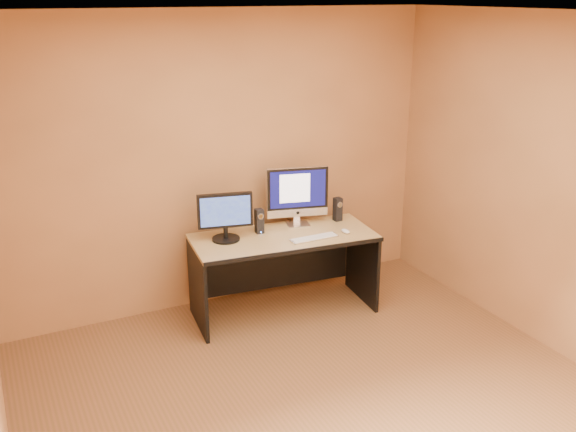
% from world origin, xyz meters
% --- Properties ---
extents(floor, '(4.00, 4.00, 0.00)m').
position_xyz_m(floor, '(0.00, 0.00, 0.00)').
color(floor, brown).
rests_on(floor, ground).
extents(walls, '(4.00, 4.00, 2.60)m').
position_xyz_m(walls, '(0.00, 0.00, 1.30)').
color(walls, '#A46F42').
rests_on(walls, ground).
extents(ceiling, '(4.00, 4.00, 0.00)m').
position_xyz_m(ceiling, '(0.00, 0.00, 2.60)').
color(ceiling, white).
rests_on(ceiling, walls).
extents(desk, '(1.64, 0.85, 0.73)m').
position_xyz_m(desk, '(0.35, 1.48, 0.36)').
color(desk, tan).
rests_on(desk, ground).
extents(imac, '(0.59, 0.34, 0.54)m').
position_xyz_m(imac, '(0.59, 1.67, 1.00)').
color(imac, silver).
rests_on(imac, desk).
extents(second_monitor, '(0.51, 0.33, 0.41)m').
position_xyz_m(second_monitor, '(-0.13, 1.61, 0.93)').
color(second_monitor, black).
rests_on(second_monitor, desk).
extents(speaker_left, '(0.07, 0.07, 0.22)m').
position_xyz_m(speaker_left, '(0.19, 1.64, 0.84)').
color(speaker_left, black).
rests_on(speaker_left, desk).
extents(speaker_right, '(0.07, 0.07, 0.22)m').
position_xyz_m(speaker_right, '(0.97, 1.61, 0.84)').
color(speaker_right, black).
rests_on(speaker_right, desk).
extents(keyboard, '(0.42, 0.11, 0.02)m').
position_xyz_m(keyboard, '(0.55, 1.30, 0.74)').
color(keyboard, silver).
rests_on(keyboard, desk).
extents(mouse, '(0.06, 0.10, 0.04)m').
position_xyz_m(mouse, '(0.86, 1.30, 0.74)').
color(mouse, silver).
rests_on(mouse, desk).
extents(cable_a, '(0.08, 0.20, 0.01)m').
position_xyz_m(cable_a, '(0.60, 1.75, 0.73)').
color(cable_a, black).
rests_on(cable_a, desk).
extents(cable_b, '(0.11, 0.15, 0.01)m').
position_xyz_m(cable_b, '(0.54, 1.75, 0.73)').
color(cable_b, black).
rests_on(cable_b, desk).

